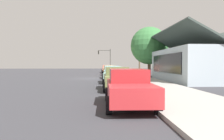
{
  "coord_description": "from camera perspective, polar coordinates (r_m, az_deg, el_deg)",
  "views": [
    {
      "loc": [
        28.11,
        1.48,
        1.82
      ],
      "look_at": [
        1.46,
        2.83,
        1.09
      ],
      "focal_mm": 35.86,
      "sensor_mm": 36.0,
      "label": 1
    }
  ],
  "objects": [
    {
      "name": "car_mustard",
      "position": [
        33.68,
        -0.5,
        -0.15
      ],
      "size": [
        4.46,
        2.22,
        1.59
      ],
      "rotation": [
        0.0,
        0.0,
        0.05
      ],
      "color": "gold",
      "rests_on": "ground"
    },
    {
      "name": "ground_plane",
      "position": [
        28.21,
        -5.9,
        -2.14
      ],
      "size": [
        120.0,
        120.0,
        0.0
      ],
      "primitive_type": "plane",
      "color": "#38383D"
    },
    {
      "name": "car_seafoam",
      "position": [
        21.59,
        0.28,
        -1.1
      ],
      "size": [
        4.45,
        2.11,
        1.59
      ],
      "rotation": [
        0.0,
        0.0,
        -0.04
      ],
      "color": "#9ED1BC",
      "rests_on": "ground"
    },
    {
      "name": "car_olive",
      "position": [
        15.68,
        1.27,
        -2.11
      ],
      "size": [
        4.51,
        1.98,
        1.59
      ],
      "rotation": [
        0.0,
        0.0,
        0.0
      ],
      "color": "olive",
      "rests_on": "ground"
    },
    {
      "name": "car_ivory",
      "position": [
        39.66,
        -0.85,
        0.11
      ],
      "size": [
        4.8,
        2.09,
        1.59
      ],
      "rotation": [
        0.0,
        0.0,
        0.01
      ],
      "color": "silver",
      "rests_on": "ground"
    },
    {
      "name": "utility_pole_wooden",
      "position": [
        39.15,
        7.02,
        4.64
      ],
      "size": [
        1.8,
        0.24,
        7.5
      ],
      "color": "brown",
      "rests_on": "ground"
    },
    {
      "name": "sidewalk_curb",
      "position": [
        28.46,
        5.44,
        -1.95
      ],
      "size": [
        60.0,
        4.2,
        0.16
      ],
      "primitive_type": "cube",
      "color": "#A3A099",
      "rests_on": "ground"
    },
    {
      "name": "storefront_building",
      "position": [
        25.6,
        21.34,
        1.52
      ],
      "size": [
        12.84,
        7.68,
        5.48
      ],
      "color": "#ADBCC6",
      "rests_on": "ground"
    },
    {
      "name": "car_cherry",
      "position": [
        9.7,
        4.26,
        -4.36
      ],
      "size": [
        4.81,
        2.05,
        1.59
      ],
      "rotation": [
        0.0,
        0.0,
        -0.01
      ],
      "color": "red",
      "rests_on": "ground"
    },
    {
      "name": "traffic_light_main",
      "position": [
        49.49,
        -1.67,
        3.5
      ],
      "size": [
        0.37,
        2.79,
        5.2
      ],
      "color": "#383833",
      "rests_on": "ground"
    },
    {
      "name": "shade_tree",
      "position": [
        32.7,
        9.49,
        6.12
      ],
      "size": [
        5.38,
        5.38,
        7.13
      ],
      "color": "brown",
      "rests_on": "ground"
    },
    {
      "name": "car_skyblue",
      "position": [
        27.86,
        -0.11,
        -0.5
      ],
      "size": [
        4.42,
        2.11,
        1.59
      ],
      "rotation": [
        0.0,
        0.0,
        -0.01
      ],
      "color": "#8CB7E0",
      "rests_on": "ground"
    },
    {
      "name": "car_coral",
      "position": [
        45.9,
        -1.34,
        0.31
      ],
      "size": [
        4.36,
        2.18,
        1.59
      ],
      "rotation": [
        0.0,
        0.0,
        0.03
      ],
      "color": "#EA8C75",
      "rests_on": "ground"
    },
    {
      "name": "fire_hydrant_red",
      "position": [
        42.08,
        0.81,
        -0.24
      ],
      "size": [
        0.22,
        0.22,
        0.71
      ],
      "color": "red",
      "rests_on": "sidewalk_curb"
    }
  ]
}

